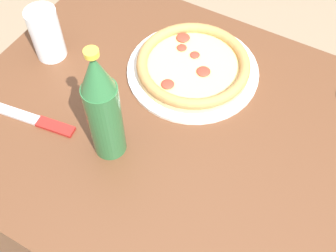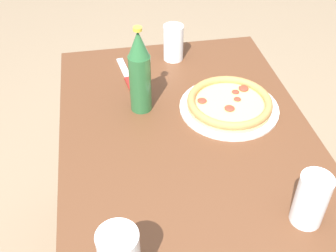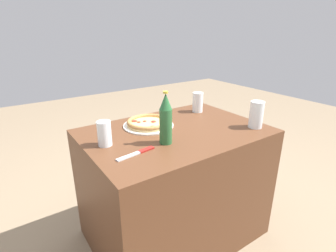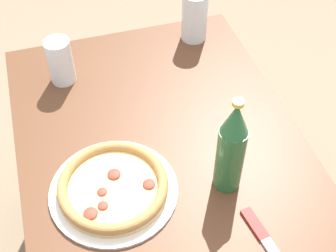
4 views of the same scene
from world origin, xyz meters
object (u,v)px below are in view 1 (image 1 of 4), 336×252
pizza_margherita (193,66)px  knife (34,120)px  beer_bottle (103,108)px  glass_cola (47,35)px

pizza_margherita → knife: 0.37m
pizza_margherita → beer_bottle: bearing=79.0°
glass_cola → beer_bottle: size_ratio=0.47×
knife → glass_cola: bearing=-62.9°
pizza_margherita → knife: size_ratio=1.45×
glass_cola → beer_bottle: beer_bottle is taller
knife → pizza_margherita: bearing=-128.4°
glass_cola → knife: size_ratio=0.61×
glass_cola → beer_bottle: 0.31m
beer_bottle → pizza_margherita: bearing=-101.0°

